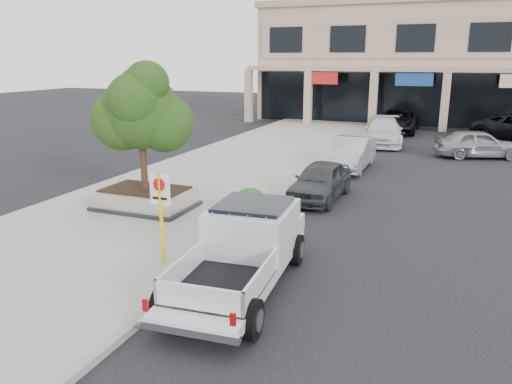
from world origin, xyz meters
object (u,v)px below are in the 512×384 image
planter (146,198)px  curb_car_c (383,132)px  pickup_truck (239,253)px  no_parking_sign (161,206)px  curb_car_a (320,181)px  curb_car_b (351,154)px  planter_tree (147,111)px  lot_car_a (478,144)px  curb_car_d (397,121)px

planter → curb_car_c: size_ratio=0.59×
pickup_truck → no_parking_sign: bearing=166.5°
no_parking_sign → curb_car_a: bearing=75.6°
planter → no_parking_sign: no_parking_sign is taller
no_parking_sign → pickup_truck: 2.36m
curb_car_a → curb_car_c: bearing=90.5°
planter → curb_car_b: size_ratio=0.71×
curb_car_c → planter: bearing=-115.6°
planter_tree → curb_car_a: 6.72m
planter_tree → pickup_truck: bearing=-40.1°
planter → planter_tree: (0.13, 0.15, 2.94)m
curb_car_a → lot_car_a: (5.66, 10.79, 0.05)m
pickup_truck → curb_car_d: bearing=84.8°
no_parking_sign → lot_car_a: size_ratio=0.53×
planter → planter_tree: size_ratio=0.80×
curb_car_c → curb_car_d: bearing=80.5°
curb_car_a → curb_car_c: curb_car_c is taller
pickup_truck → curb_car_c: (0.18, 21.21, -0.11)m
no_parking_sign → curb_car_d: 26.62m
curb_car_a → curb_car_b: (0.01, 5.57, 0.05)m
planter → no_parking_sign: 5.11m
lot_car_a → curb_car_c: bearing=47.2°
lot_car_a → pickup_truck: bearing=145.7°
curb_car_d → no_parking_sign: bearing=-96.5°
pickup_truck → lot_car_a: bearing=69.5°
planter_tree → curb_car_d: bearing=76.1°
planter → curb_car_b: bearing=61.4°
planter_tree → curb_car_c: 17.86m
planter_tree → no_parking_sign: 5.32m
curb_car_a → curb_car_d: (0.61, 18.81, 0.11)m
curb_car_b → curb_car_c: curb_car_c is taller
curb_car_a → curb_car_d: 18.82m
curb_car_d → lot_car_a: size_ratio=1.32×
no_parking_sign → curb_car_c: size_ratio=0.43×
planter_tree → curb_car_b: planter_tree is taller
no_parking_sign → curb_car_d: no_parking_sign is taller
no_parking_sign → curb_car_b: no_parking_sign is taller
no_parking_sign → lot_car_a: bearing=67.6°
planter_tree → curb_car_d: (5.57, 22.45, -2.61)m
planter_tree → curb_car_a: bearing=36.3°
no_parking_sign → curb_car_d: (2.58, 26.49, -0.83)m
planter_tree → pickup_truck: (5.20, -4.39, -2.53)m
planter → curb_car_a: curb_car_a is taller
no_parking_sign → curb_car_b: (1.98, 13.24, -0.89)m
planter → pickup_truck: (5.33, -4.23, 0.41)m
planter → curb_car_d: size_ratio=0.56×
lot_car_a → planter_tree: bearing=125.4°
planter → curb_car_c: (5.51, 16.98, 0.31)m
pickup_truck → curb_car_b: pickup_truck is taller
curb_car_c → lot_car_a: size_ratio=1.23×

